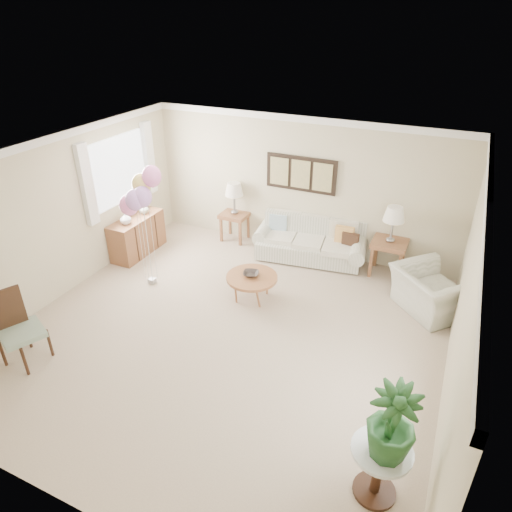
{
  "coord_description": "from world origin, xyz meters",
  "views": [
    {
      "loc": [
        2.64,
        -4.7,
        4.27
      ],
      "look_at": [
        0.18,
        0.6,
        1.05
      ],
      "focal_mm": 32.0,
      "sensor_mm": 36.0,
      "label": 1
    }
  ],
  "objects_px": {
    "sofa": "(311,243)",
    "armchair": "(431,292)",
    "accent_chair": "(16,326)",
    "coffee_table": "(252,278)",
    "balloon_cluster": "(140,193)"
  },
  "relations": [
    {
      "from": "balloon_cluster",
      "to": "accent_chair",
      "type": "bearing_deg",
      "value": -99.88
    },
    {
      "from": "sofa",
      "to": "balloon_cluster",
      "type": "xyz_separation_m",
      "value": [
        -2.21,
        -2.05,
        1.37
      ]
    },
    {
      "from": "sofa",
      "to": "coffee_table",
      "type": "relative_size",
      "value": 2.67
    },
    {
      "from": "sofa",
      "to": "balloon_cluster",
      "type": "relative_size",
      "value": 1.06
    },
    {
      "from": "balloon_cluster",
      "to": "coffee_table",
      "type": "bearing_deg",
      "value": 10.23
    },
    {
      "from": "armchair",
      "to": "coffee_table",
      "type": "bearing_deg",
      "value": 61.75
    },
    {
      "from": "armchair",
      "to": "balloon_cluster",
      "type": "distance_m",
      "value": 4.82
    },
    {
      "from": "armchair",
      "to": "accent_chair",
      "type": "distance_m",
      "value": 6.02
    },
    {
      "from": "balloon_cluster",
      "to": "sofa",
      "type": "bearing_deg",
      "value": 42.85
    },
    {
      "from": "sofa",
      "to": "coffee_table",
      "type": "distance_m",
      "value": 1.78
    },
    {
      "from": "coffee_table",
      "to": "balloon_cluster",
      "type": "height_order",
      "value": "balloon_cluster"
    },
    {
      "from": "sofa",
      "to": "armchair",
      "type": "distance_m",
      "value": 2.42
    },
    {
      "from": "coffee_table",
      "to": "accent_chair",
      "type": "bearing_deg",
      "value": -129.69
    },
    {
      "from": "armchair",
      "to": "balloon_cluster",
      "type": "relative_size",
      "value": 0.51
    },
    {
      "from": "armchair",
      "to": "balloon_cluster",
      "type": "xyz_separation_m",
      "value": [
        -4.47,
        -1.2,
        1.33
      ]
    }
  ]
}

